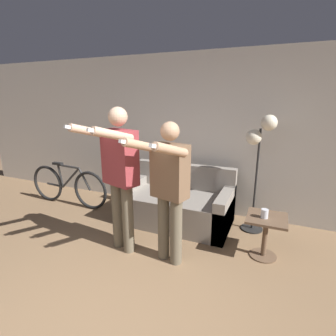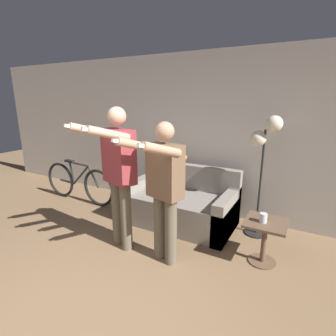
{
  "view_description": "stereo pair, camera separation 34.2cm",
  "coord_description": "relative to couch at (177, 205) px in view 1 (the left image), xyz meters",
  "views": [
    {
      "loc": [
        1.26,
        -1.08,
        1.9
      ],
      "look_at": [
        -0.04,
        1.96,
        1.01
      ],
      "focal_mm": 28.0,
      "sensor_mm": 36.0,
      "label": 1
    },
    {
      "loc": [
        1.56,
        -0.93,
        1.9
      ],
      "look_at": [
        -0.04,
        1.96,
        1.01
      ],
      "focal_mm": 28.0,
      "sensor_mm": 36.0,
      "label": 2
    }
  ],
  "objects": [
    {
      "name": "cat",
      "position": [
        -0.24,
        0.35,
        0.64
      ],
      "size": [
        0.45,
        0.12,
        0.16
      ],
      "color": "tan",
      "rests_on": "couch"
    },
    {
      "name": "person_left",
      "position": [
        -0.36,
        -1.0,
        0.77
      ],
      "size": [
        0.64,
        0.76,
        1.8
      ],
      "rotation": [
        0.0,
        0.0,
        -0.31
      ],
      "color": "#6B604C",
      "rests_on": "ground_plane"
    },
    {
      "name": "side_table",
      "position": [
        1.33,
        -0.46,
        0.1
      ],
      "size": [
        0.46,
        0.46,
        0.53
      ],
      "color": "brown",
      "rests_on": "ground_plane"
    },
    {
      "name": "person_right",
      "position": [
        0.29,
        -1.0,
        0.67
      ],
      "size": [
        0.58,
        0.73,
        1.66
      ],
      "rotation": [
        0.0,
        0.0,
        -0.25
      ],
      "color": "#6B604C",
      "rests_on": "ground_plane"
    },
    {
      "name": "floor_lamp",
      "position": [
        1.13,
        0.2,
        1.02
      ],
      "size": [
        0.39,
        0.32,
        1.68
      ],
      "color": "black",
      "rests_on": "ground_plane"
    },
    {
      "name": "wall_back",
      "position": [
        0.11,
        0.63,
        1.02
      ],
      "size": [
        10.0,
        0.05,
        2.6
      ],
      "color": "beige",
      "rests_on": "ground_plane"
    },
    {
      "name": "couch",
      "position": [
        0.0,
        0.0,
        0.0
      ],
      "size": [
        1.66,
        0.9,
        0.86
      ],
      "color": "gray",
      "rests_on": "ground_plane"
    },
    {
      "name": "bicycle",
      "position": [
        -2.06,
        -0.14,
        0.07
      ],
      "size": [
        1.68,
        0.07,
        0.78
      ],
      "color": "black",
      "rests_on": "ground_plane"
    },
    {
      "name": "cup",
      "position": [
        1.3,
        -0.5,
        0.3
      ],
      "size": [
        0.08,
        0.08,
        0.11
      ],
      "color": "silver",
      "rests_on": "side_table"
    }
  ]
}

